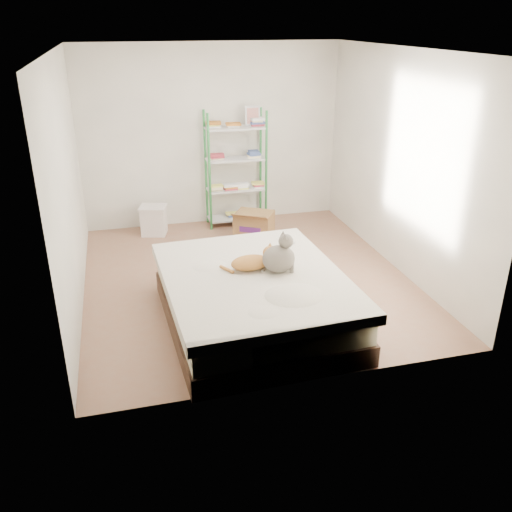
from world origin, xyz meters
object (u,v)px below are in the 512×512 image
object	(u,v)px
grey_cat	(279,253)
white_bin	(154,220)
bed	(254,299)
orange_cat	(250,261)
cardboard_box	(254,224)
shelf_unit	(236,168)

from	to	relation	value
grey_cat	white_bin	distance (m)	3.01
bed	orange_cat	bearing A→B (deg)	88.78
white_bin	orange_cat	bearing A→B (deg)	-73.73
orange_cat	grey_cat	xyz separation A→B (m)	(0.26, -0.11, 0.10)
bed	grey_cat	size ratio (longest dim) A/B	5.61
cardboard_box	shelf_unit	bearing A→B (deg)	132.33
shelf_unit	cardboard_box	size ratio (longest dim) A/B	2.57
grey_cat	white_bin	size ratio (longest dim) A/B	0.92
orange_cat	grey_cat	world-z (taller)	grey_cat
bed	grey_cat	bearing A→B (deg)	0.67
orange_cat	cardboard_box	bearing A→B (deg)	72.47
orange_cat	cardboard_box	distance (m)	2.35
bed	cardboard_box	size ratio (longest dim) A/B	3.32
bed	orange_cat	world-z (taller)	orange_cat
shelf_unit	orange_cat	bearing A→B (deg)	-99.78
grey_cat	shelf_unit	world-z (taller)	shelf_unit
orange_cat	shelf_unit	world-z (taller)	shelf_unit
cardboard_box	orange_cat	bearing A→B (deg)	-74.78
orange_cat	shelf_unit	bearing A→B (deg)	77.97
orange_cat	shelf_unit	xyz separation A→B (m)	(0.48, 2.80, 0.21)
cardboard_box	bed	bearing A→B (deg)	-73.91
white_bin	shelf_unit	bearing A→B (deg)	6.33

